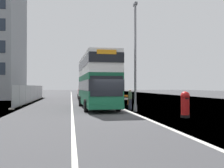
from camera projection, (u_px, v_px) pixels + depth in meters
ground at (120, 116)px, 17.91m from camera, size 140.00×280.00×0.10m
double_decker_bus at (97, 81)px, 23.75m from camera, size 3.09×11.03×4.74m
lamppost_foreground at (135, 60)px, 20.68m from camera, size 0.29×0.70×8.65m
red_pillar_postbox at (185, 103)px, 16.52m from camera, size 0.59×0.59×1.67m
roadworks_barrier at (121, 99)px, 27.43m from camera, size 1.85×0.87×1.10m
construction_site_fence at (32, 94)px, 34.01m from camera, size 0.44×24.00×2.17m
car_oncoming_near at (84, 93)px, 39.17m from camera, size 1.93×4.55×2.05m
car_receding_mid at (83, 92)px, 46.67m from camera, size 1.93×3.98×2.25m
bare_tree_far_verge_mid at (15, 84)px, 54.38m from camera, size 2.67×3.53×4.59m
pedestrian_at_kerb at (130, 99)px, 22.56m from camera, size 0.34×0.34×1.74m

